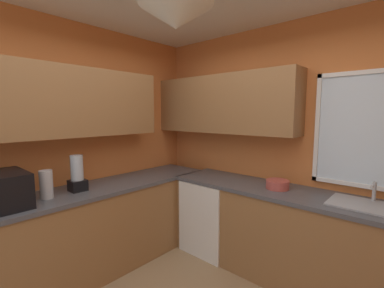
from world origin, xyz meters
TOP-DOWN VIEW (x-y plane):
  - room_shell at (-0.33, 0.46)m, footprint 3.58×3.57m
  - counter_run_left at (-1.42, 0.00)m, footprint 0.65×3.18m
  - counter_run_back at (0.21, 1.42)m, footprint 2.67×0.65m
  - dishwasher at (-0.76, 1.39)m, footprint 0.60×0.60m
  - microwave at (-1.42, -0.61)m, footprint 0.48×0.36m
  - kettle at (-1.40, -0.28)m, footprint 0.11×0.11m
  - sink_assembly at (0.84, 1.42)m, footprint 0.61×0.40m
  - bowl at (0.04, 1.42)m, footprint 0.23×0.23m
  - blender_appliance at (-1.42, 0.02)m, footprint 0.15×0.15m

SIDE VIEW (x-z plane):
  - dishwasher at x=-0.76m, z-range 0.00..0.87m
  - counter_run_left at x=-1.42m, z-range 0.00..0.92m
  - counter_run_back at x=0.21m, z-range 0.00..0.92m
  - sink_assembly at x=0.84m, z-range 0.83..1.03m
  - bowl at x=0.04m, z-range 0.92..1.01m
  - kettle at x=-1.40m, z-range 0.92..1.18m
  - microwave at x=-1.42m, z-range 0.92..1.21m
  - blender_appliance at x=-1.42m, z-range 0.90..1.26m
  - room_shell at x=-0.33m, z-range 0.41..3.13m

